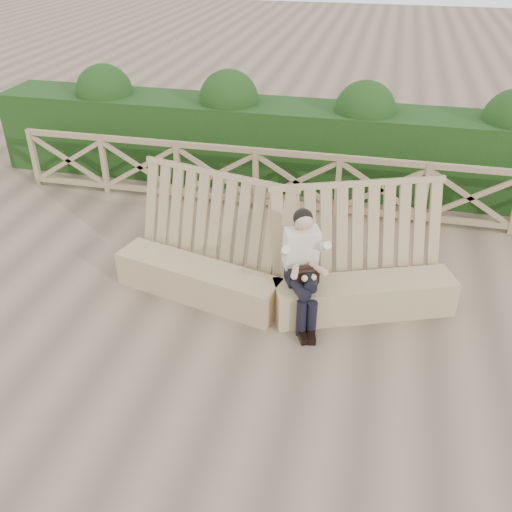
# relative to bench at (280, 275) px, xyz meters

# --- Properties ---
(ground) EXTENTS (60.00, 60.00, 0.00)m
(ground) POSITION_rel_bench_xyz_m (-0.25, -0.79, -0.41)
(ground) COLOR brown
(ground) RESTS_ON ground
(bench) EXTENTS (4.60, 1.55, 1.62)m
(bench) POSITION_rel_bench_xyz_m (0.00, 0.00, 0.00)
(bench) COLOR #9F805A
(bench) RESTS_ON ground
(woman) EXTENTS (0.60, 0.95, 1.50)m
(woman) POSITION_rel_bench_xyz_m (0.34, -0.29, 0.40)
(woman) COLOR black
(woman) RESTS_ON ground
(guardrail) EXTENTS (10.10, 0.09, 1.10)m
(guardrail) POSITION_rel_bench_xyz_m (-0.25, 2.71, 0.14)
(guardrail) COLOR #7D6148
(guardrail) RESTS_ON ground
(hedge) EXTENTS (12.00, 1.20, 1.50)m
(hedge) POSITION_rel_bench_xyz_m (-0.25, 3.91, 0.34)
(hedge) COLOR black
(hedge) RESTS_ON ground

